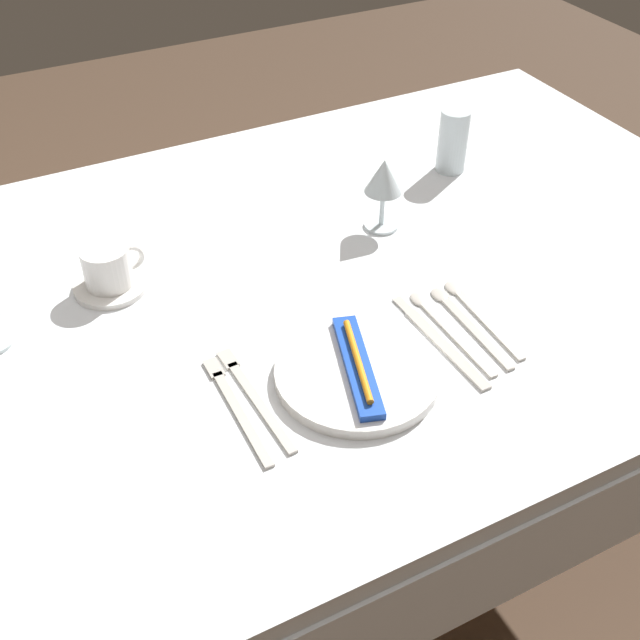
{
  "coord_description": "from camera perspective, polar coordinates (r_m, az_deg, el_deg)",
  "views": [
    {
      "loc": [
        -0.44,
        -0.96,
        1.55
      ],
      "look_at": [
        -0.02,
        -0.13,
        0.76
      ],
      "focal_mm": 43.86,
      "sensor_mm": 36.0,
      "label": 1
    }
  ],
  "objects": [
    {
      "name": "spoon_dessert",
      "position": [
        1.27,
        10.25,
        0.23
      ],
      "size": [
        0.03,
        0.22,
        0.01
      ],
      "color": "beige",
      "rests_on": "dining_table"
    },
    {
      "name": "spoon_soup",
      "position": [
        1.25,
        8.87,
        -0.16
      ],
      "size": [
        0.03,
        0.22,
        0.01
      ],
      "color": "beige",
      "rests_on": "dining_table"
    },
    {
      "name": "dinner_plate",
      "position": [
        1.14,
        2.73,
        -3.89
      ],
      "size": [
        0.24,
        0.24,
        0.02
      ],
      "primitive_type": "cylinder",
      "color": "white",
      "rests_on": "dining_table"
    },
    {
      "name": "dinner_knife",
      "position": [
        1.21,
        8.8,
        -1.65
      ],
      "size": [
        0.02,
        0.24,
        0.0
      ],
      "color": "beige",
      "rests_on": "dining_table"
    },
    {
      "name": "fork_outer",
      "position": [
        1.13,
        -4.95,
        -5.41
      ],
      "size": [
        0.03,
        0.23,
        0.0
      ],
      "color": "beige",
      "rests_on": "dining_table"
    },
    {
      "name": "dining_table",
      "position": [
        1.38,
        -1.7,
        0.21
      ],
      "size": [
        1.8,
        1.11,
        0.74
      ],
      "color": "white",
      "rests_on": "ground"
    },
    {
      "name": "ground_plane",
      "position": [
        1.87,
        -1.3,
        -15.4
      ],
      "size": [
        6.0,
        6.0,
        0.0
      ],
      "primitive_type": "plane",
      "color": "#4C3828"
    },
    {
      "name": "drink_tumbler",
      "position": [
        1.64,
        9.64,
        12.51
      ],
      "size": [
        0.06,
        0.06,
        0.13
      ],
      "color": "silver",
      "rests_on": "dining_table"
    },
    {
      "name": "coffee_cup_left",
      "position": [
        1.33,
        -15.22,
        3.84
      ],
      "size": [
        0.1,
        0.08,
        0.07
      ],
      "color": "white",
      "rests_on": "saucer_left"
    },
    {
      "name": "spoon_tea",
      "position": [
        1.29,
        11.16,
        0.81
      ],
      "size": [
        0.03,
        0.21,
        0.01
      ],
      "color": "beige",
      "rests_on": "dining_table"
    },
    {
      "name": "toothbrush_package",
      "position": [
        1.13,
        2.76,
        -3.28
      ],
      "size": [
        0.1,
        0.21,
        0.02
      ],
      "color": "blue",
      "rests_on": "dinner_plate"
    },
    {
      "name": "saucer_left",
      "position": [
        1.35,
        -15.0,
        2.46
      ],
      "size": [
        0.12,
        0.12,
        0.01
      ],
      "primitive_type": "cylinder",
      "color": "white",
      "rests_on": "dining_table"
    },
    {
      "name": "wine_glass_right",
      "position": [
        1.41,
        4.67,
        10.14
      ],
      "size": [
        0.07,
        0.07,
        0.14
      ],
      "color": "silver",
      "rests_on": "dining_table"
    },
    {
      "name": "fork_inner",
      "position": [
        1.11,
        -6.24,
        -6.17
      ],
      "size": [
        0.02,
        0.23,
        0.0
      ],
      "color": "beige",
      "rests_on": "dining_table"
    }
  ]
}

